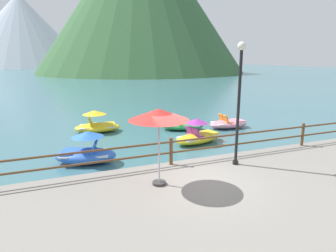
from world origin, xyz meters
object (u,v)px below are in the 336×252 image
(pedal_boat_2, at_px, (183,126))
(pedal_boat_3, at_px, (229,124))
(pedal_boat_0, at_px, (198,135))
(beach_umbrella, at_px, (159,116))
(pedal_boat_1, at_px, (86,152))
(lamp_post, at_px, (239,93))
(pedal_boat_5, at_px, (97,125))

(pedal_boat_2, height_order, pedal_boat_3, pedal_boat_3)
(pedal_boat_0, bearing_deg, pedal_boat_3, 34.00)
(pedal_boat_0, bearing_deg, beach_umbrella, -129.06)
(pedal_boat_1, bearing_deg, lamp_post, -34.62)
(pedal_boat_0, relative_size, pedal_boat_2, 1.07)
(pedal_boat_1, height_order, pedal_boat_3, pedal_boat_1)
(lamp_post, distance_m, pedal_boat_3, 7.61)
(pedal_boat_2, xyz_separation_m, pedal_boat_3, (2.68, -0.58, 0.01))
(beach_umbrella, bearing_deg, pedal_boat_0, 50.94)
(pedal_boat_0, bearing_deg, pedal_boat_2, 81.09)
(pedal_boat_0, distance_m, pedal_boat_3, 3.73)
(lamp_post, xyz_separation_m, pedal_boat_2, (1.08, 6.65, -2.63))
(lamp_post, relative_size, beach_umbrella, 1.83)
(beach_umbrella, xyz_separation_m, pedal_boat_5, (-0.44, 8.56, -2.05))
(lamp_post, relative_size, pedal_boat_0, 1.47)
(lamp_post, relative_size, pedal_boat_2, 1.58)
(pedal_boat_2, relative_size, pedal_boat_5, 1.00)
(beach_umbrella, xyz_separation_m, pedal_boat_1, (-1.63, 3.78, -2.02))
(pedal_boat_2, xyz_separation_m, pedal_boat_5, (-4.55, 1.34, 0.15))
(pedal_boat_0, bearing_deg, pedal_boat_1, -171.72)
(pedal_boat_1, bearing_deg, pedal_boat_3, 18.78)
(beach_umbrella, bearing_deg, pedal_boat_5, 92.93)
(pedal_boat_2, distance_m, pedal_boat_3, 2.74)
(pedal_boat_2, bearing_deg, beach_umbrella, -119.69)
(pedal_boat_0, distance_m, pedal_boat_2, 2.70)
(pedal_boat_5, bearing_deg, beach_umbrella, -87.07)
(lamp_post, bearing_deg, beach_umbrella, -169.43)
(beach_umbrella, height_order, pedal_boat_5, beach_umbrella)
(beach_umbrella, relative_size, pedal_boat_3, 0.93)
(pedal_boat_1, relative_size, pedal_boat_5, 1.00)
(lamp_post, relative_size, pedal_boat_5, 1.57)
(pedal_boat_1, relative_size, pedal_boat_2, 1.00)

